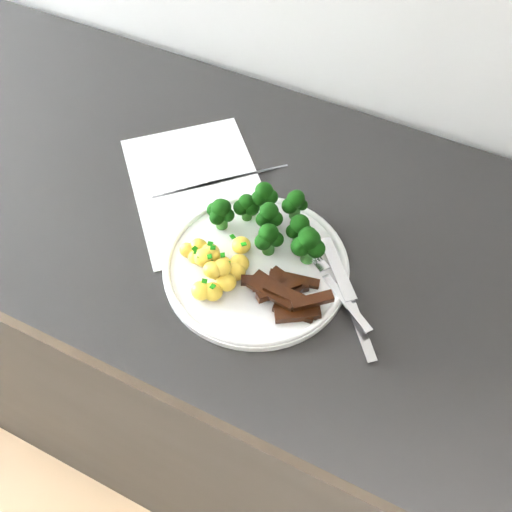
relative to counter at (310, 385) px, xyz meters
name	(u,v)px	position (x,y,z in m)	size (l,w,h in m)	color
counter	(310,385)	(0.00, 0.00, 0.00)	(2.34, 0.59, 0.88)	black
recipe_paper	(198,187)	(-0.23, 0.02, 0.44)	(0.33, 0.33, 0.00)	white
plate	(256,266)	(-0.09, -0.07, 0.45)	(0.26, 0.26, 0.01)	white
broccoli	(273,220)	(-0.09, -0.01, 0.48)	(0.18, 0.11, 0.06)	#24601A
potatoes	(216,268)	(-0.13, -0.11, 0.46)	(0.10, 0.12, 0.04)	yellow
beef_strips	(285,293)	(-0.03, -0.10, 0.46)	(0.13, 0.09, 0.03)	black
fork	(338,289)	(0.03, -0.06, 0.46)	(0.13, 0.10, 0.01)	silver
knife	(353,312)	(0.06, -0.08, 0.45)	(0.14, 0.16, 0.02)	silver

